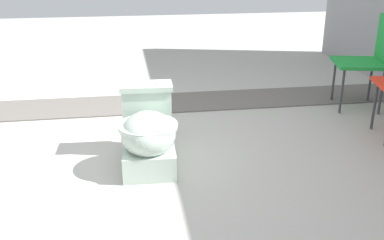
{
  "coord_description": "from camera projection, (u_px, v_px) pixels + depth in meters",
  "views": [
    {
      "loc": [
        2.89,
        0.1,
        1.4
      ],
      "look_at": [
        0.1,
        0.53,
        0.3
      ],
      "focal_mm": 42.0,
      "sensor_mm": 36.0,
      "label": 1
    }
  ],
  "objects": [
    {
      "name": "ground_plane",
      "position": [
        115.0,
        159.0,
        3.16
      ],
      "size": [
        14.0,
        14.0,
        0.0
      ],
      "primitive_type": "plane",
      "color": "#A8A59E"
    },
    {
      "name": "folding_chair_left",
      "position": [
        373.0,
        53.0,
        3.98
      ],
      "size": [
        0.53,
        0.53,
        0.83
      ],
      "rotation": [
        0.0,
        0.0,
        -1.8
      ],
      "color": "#1E8C38",
      "rests_on": "ground"
    },
    {
      "name": "gravel_strip",
      "position": [
        169.0,
        103.0,
        4.27
      ],
      "size": [
        0.56,
        8.0,
        0.01
      ],
      "primitive_type": "cube",
      "color": "#605B56",
      "rests_on": "ground"
    },
    {
      "name": "toilet",
      "position": [
        148.0,
        134.0,
        3.02
      ],
      "size": [
        0.65,
        0.41,
        0.52
      ],
      "rotation": [
        0.0,
        0.0,
        -0.04
      ],
      "color": "#B2C6B7",
      "rests_on": "ground"
    }
  ]
}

